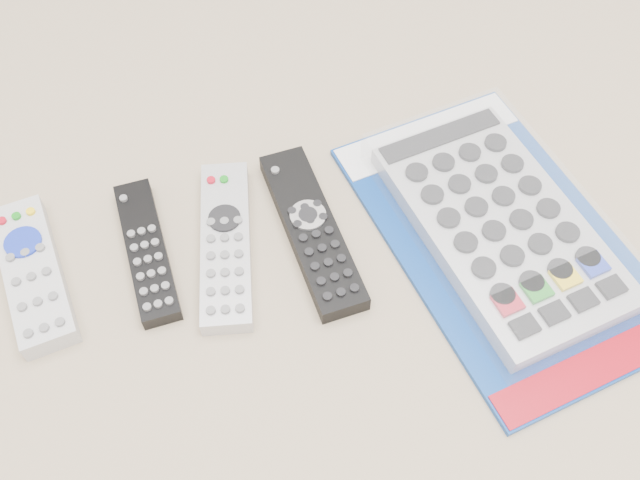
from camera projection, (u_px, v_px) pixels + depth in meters
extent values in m
plane|color=tan|center=(283.00, 248.00, 0.72)|extent=(5.00, 5.00, 0.00)
cube|color=#B5B5B7|center=(33.00, 273.00, 0.69)|extent=(0.08, 0.18, 0.02)
cylinder|color=#182EB5|center=(23.00, 242.00, 0.70)|extent=(0.04, 0.04, 0.00)
cube|color=black|center=(147.00, 250.00, 0.71)|extent=(0.05, 0.17, 0.02)
cube|color=#B9B9BE|center=(226.00, 243.00, 0.71)|extent=(0.08, 0.20, 0.02)
cylinder|color=black|center=(224.00, 218.00, 0.72)|extent=(0.04, 0.04, 0.00)
cube|color=black|center=(311.00, 229.00, 0.72)|extent=(0.07, 0.21, 0.02)
cylinder|color=silver|center=(308.00, 215.00, 0.72)|extent=(0.04, 0.04, 0.00)
cube|color=navy|center=(500.00, 238.00, 0.73)|extent=(0.28, 0.39, 0.01)
cube|color=white|center=(427.00, 136.00, 0.80)|extent=(0.22, 0.09, 0.00)
cube|color=#A40B19|center=(597.00, 366.00, 0.64)|extent=(0.21, 0.07, 0.00)
cube|color=#B9B9BE|center=(500.00, 226.00, 0.72)|extent=(0.20, 0.30, 0.02)
cube|color=white|center=(502.00, 220.00, 0.71)|extent=(0.22, 0.32, 0.04)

